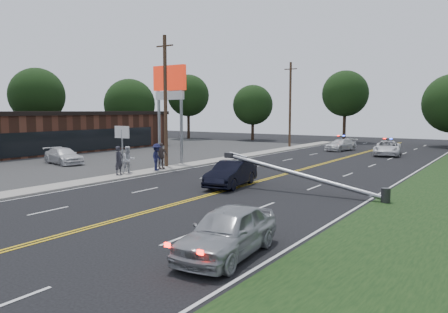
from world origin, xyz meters
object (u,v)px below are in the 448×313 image
Objects in this scene: fallen_streetlight at (309,177)px; waiting_sedan at (228,231)px; utility_pole_far at (290,105)px; pylon_sign at (170,90)px; parked_car at (64,156)px; bystander_a at (119,160)px; bystander_c at (157,157)px; bystander_b at (129,160)px; small_sign at (122,135)px; emergency_a at (387,148)px; crashed_sedan at (231,174)px; bystander_d at (161,156)px; utility_pole_mid at (165,101)px; emergency_b at (341,145)px.

waiting_sedan is (1.85, -10.56, -0.17)m from fallen_streetlight.
utility_pole_far reaches higher than fallen_streetlight.
parked_car is at bearing -145.11° from pylon_sign.
bystander_c reaches higher than bystander_a.
bystander_c reaches higher than parked_car.
bystander_b is at bearing -87.46° from parked_car.
small_sign is 0.61× the size of emergency_a.
fallen_streetlight is 29.54m from utility_pole_far.
waiting_sedan is 2.37× the size of bystander_b.
fallen_streetlight is 12.83m from bystander_b.
crashed_sedan is (8.76, -26.35, -4.35)m from utility_pole_far.
crashed_sedan is at bearing -175.66° from fallen_streetlight.
utility_pole_far is at bearing 21.82° from bystander_d.
emergency_a is at bearing -7.93° from bystander_b.
fallen_streetlight is 23.06m from emergency_a.
pylon_sign is 5.45m from small_sign.
bystander_d is at bearing 151.57° from crashed_sedan.
utility_pole_mid is at bearing -90.00° from utility_pole_far.
parked_car is 9.43m from bystander_d.
crashed_sedan is 0.87× the size of emergency_a.
utility_pole_mid is (-13.39, 4.00, 4.17)m from fallen_streetlight.
waiting_sedan is 0.86× the size of emergency_a.
parked_car is at bearing 148.00° from waiting_sedan.
bystander_b is at bearing -73.91° from pylon_sign.
pylon_sign is 4.17× the size of bystander_c.
bystander_c is at bearing -19.10° from bystander_a.
parked_car is 2.36× the size of bystander_c.
bystander_b is at bearing -82.76° from utility_pole_mid.
utility_pole_far reaches higher than waiting_sedan.
bystander_c is (-7.64, 2.09, 0.35)m from crashed_sedan.
bystander_a is 0.99× the size of bystander_d.
utility_pole_far is 2.28× the size of emergency_b.
parked_car is 9.18m from bystander_b.
parked_car is (-8.49, -3.01, -4.43)m from utility_pole_mid.
fallen_streetlight is 4.65m from crashed_sedan.
emergency_a is at bearing 89.62° from waiting_sedan.
small_sign reaches higher than emergency_b.
pylon_sign is at bearing -137.56° from emergency_a.
small_sign reaches higher than bystander_c.
emergency_a is at bearing 73.56° from crashed_sedan.
fallen_streetlight is 10.73m from waiting_sedan.
emergency_a reaches higher than emergency_b.
emergency_b is (6.41, -0.55, -4.45)m from utility_pole_far.
bystander_c reaches higher than emergency_b.
utility_pole_mid is 5.21× the size of bystander_c.
parked_car is at bearing -160.46° from utility_pole_mid.
bystander_d is (5.61, -1.51, -1.25)m from small_sign.
utility_pole_far is at bearing -7.04° from parked_car.
utility_pole_mid is at bearing 48.02° from bystander_d.
utility_pole_mid is at bearing 0.98° from bystander_c.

